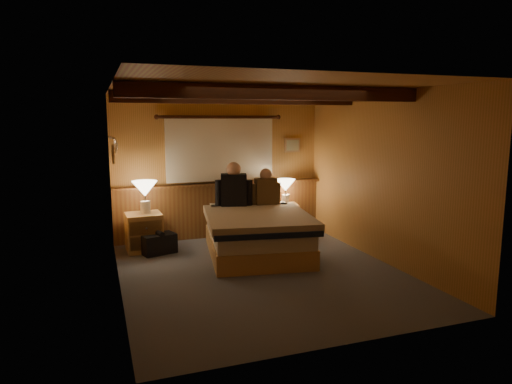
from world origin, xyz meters
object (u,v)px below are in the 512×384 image
bed (257,233)px  lamp_right (286,187)px  nightstand_left (144,232)px  duffel_bag (159,243)px  nightstand_right (283,219)px  lamp_left (145,191)px  person_right (266,190)px  person_left (234,188)px

bed → lamp_right: size_ratio=4.79×
nightstand_left → duffel_bag: (0.19, -0.23, -0.14)m
nightstand_right → bed: bearing=-118.6°
lamp_left → nightstand_left: bearing=-171.5°
duffel_bag → nightstand_left: bearing=112.0°
person_right → bed: bearing=-116.0°
person_left → duffel_bag: (-1.23, -0.10, -0.78)m
lamp_right → person_left: bearing=-163.9°
lamp_right → person_left: size_ratio=0.60×
nightstand_right → duffel_bag: 2.25m
nightstand_left → bed: bearing=-29.6°
nightstand_left → lamp_left: lamp_left is taller
nightstand_right → person_right: (-0.46, -0.36, 0.61)m
lamp_right → person_left: person_left is taller
lamp_left → lamp_right: lamp_left is taller
lamp_left → person_left: (1.38, -0.13, -0.00)m
nightstand_left → duffel_bag: nightstand_left is taller
person_left → lamp_left: bearing=-169.8°
nightstand_right → person_left: person_left is taller
bed → nightstand_left: bearing=162.0°
nightstand_left → lamp_left: 0.64m
nightstand_left → person_right: bearing=-8.1°
bed → duffel_bag: bearing=166.7°
nightstand_left → person_right: 2.04m
nightstand_left → nightstand_right: (2.40, 0.17, -0.02)m
lamp_right → bed: bearing=-132.1°
person_right → duffel_bag: bearing=-173.2°
nightstand_left → nightstand_right: nightstand_left is taller
nightstand_right → person_right: size_ratio=0.95×
nightstand_left → duffel_bag: 0.33m
nightstand_right → person_right: bearing=-130.2°
bed → duffel_bag: 1.50m
nightstand_right → duffel_bag: nightstand_right is taller
nightstand_left → lamp_left: bearing=5.8°
person_left → lamp_right: bearing=31.9°
lamp_right → duffel_bag: size_ratio=0.77×
person_right → nightstand_left: bearing=179.8°
nightstand_left → person_left: size_ratio=0.80×
nightstand_left → lamp_right: lamp_right is taller
nightstand_left → duffel_bag: bearing=-54.0°
bed → person_left: size_ratio=2.87×
nightstand_right → lamp_right: lamp_right is taller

